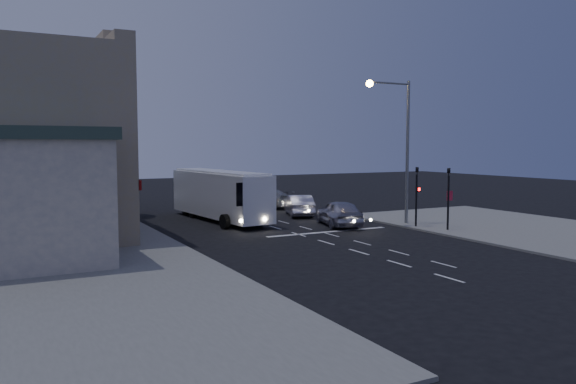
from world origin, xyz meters
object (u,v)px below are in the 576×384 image
car_sedan_b (265,198)px  streetlight (399,135)px  tour_bus (220,194)px  car_sedan_a (299,205)px  street_tree (107,154)px  car_suv (339,213)px  traffic_signal_side (448,191)px  traffic_signal_main (417,189)px  regulatory_sign (449,203)px

car_sedan_b → streetlight: streetlight is taller
tour_bus → car_sedan_a: tour_bus is taller
car_sedan_a → street_tree: (-12.40, 5.47, 3.74)m
tour_bus → streetlight: bearing=-44.2°
car_suv → traffic_signal_side: 6.84m
traffic_signal_side → car_sedan_b: bearing=103.3°
car_suv → car_sedan_b: size_ratio=0.95×
car_sedan_a → street_tree: street_tree is taller
car_sedan_b → traffic_signal_side: 17.27m
traffic_signal_side → streetlight: 4.84m
streetlight → car_sedan_b: bearing=102.7°
car_suv → traffic_signal_main: (3.68, -3.02, 1.59)m
traffic_signal_side → tour_bus: bearing=132.8°
car_sedan_a → traffic_signal_side: 11.63m
traffic_signal_side → streetlight: size_ratio=0.46×
car_suv → car_sedan_a: (0.28, 5.75, -0.07)m
traffic_signal_side → regulatory_sign: traffic_signal_side is taller
regulatory_sign → streetlight: (-1.96, 2.44, 4.14)m
car_suv → streetlight: size_ratio=0.54×
car_sedan_a → regulatory_sign: (5.10, -9.79, 0.84)m
car_suv → traffic_signal_side: (4.38, -5.00, 1.59)m
tour_bus → traffic_signal_side: size_ratio=2.72×
traffic_signal_main → streetlight: size_ratio=0.46×
car_sedan_a → traffic_signal_side: (4.10, -10.75, 1.66)m
car_sedan_a → traffic_signal_main: traffic_signal_main is taller
car_sedan_b → regulatory_sign: bearing=89.6°
tour_bus → traffic_signal_main: (9.45, -8.96, 0.59)m
car_sedan_a → car_sedan_b: bearing=-71.6°
tour_bus → streetlight: streetlight is taller
traffic_signal_side → streetlight: streetlight is taller
traffic_signal_side → regulatory_sign: size_ratio=1.86×
streetlight → car_sedan_a: bearing=113.2°
car_sedan_a → streetlight: bearing=132.9°
tour_bus → car_sedan_b: size_ratio=2.18×
traffic_signal_side → regulatory_sign: bearing=43.9°
car_sedan_a → street_tree: bearing=-4.0°
regulatory_sign → street_tree: street_tree is taller
tour_bus → street_tree: size_ratio=1.80×
car_sedan_a → street_tree: size_ratio=0.74×
car_suv → streetlight: 6.19m
car_suv → streetlight: bearing=169.9°
car_sedan_b → traffic_signal_side: (3.96, -16.73, 1.68)m
traffic_signal_main → street_tree: (-15.81, 14.25, 2.08)m
traffic_signal_side → street_tree: bearing=135.5°
car_sedan_b → regulatory_sign: (4.96, -15.77, 0.85)m
regulatory_sign → car_suv: bearing=143.1°
car_sedan_a → traffic_signal_main: 9.56m
traffic_signal_main → traffic_signal_side: (0.70, -1.98, 0.00)m
tour_bus → car_sedan_a: bearing=-6.6°
car_sedan_b → street_tree: size_ratio=0.83×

